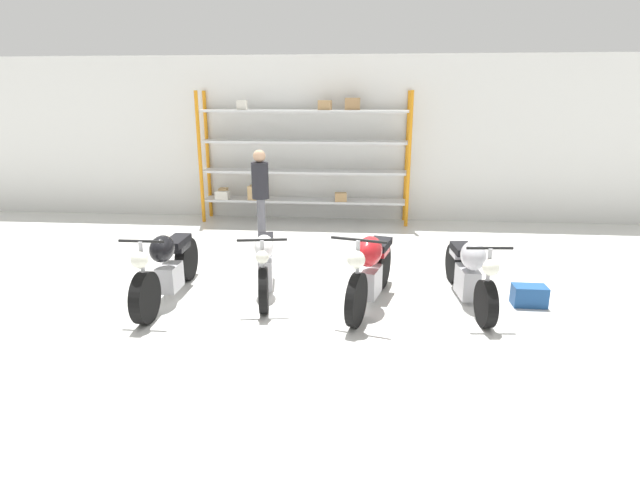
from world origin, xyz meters
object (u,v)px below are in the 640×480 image
Objects in this scene: shelving_rack at (301,157)px; motorcycle_black at (167,267)px; motorcycle_white at (265,262)px; person_browsing at (260,188)px; motorcycle_silver at (469,271)px; toolbox at (529,296)px; motorcycle_red at (371,268)px.

shelving_rack reaches higher than motorcycle_black.
motorcycle_white is at bearing 106.97° from motorcycle_black.
person_browsing is (-0.55, -1.78, -0.39)m from shelving_rack.
toolbox is at bearing 81.01° from motorcycle_silver.
motorcycle_red is 1.37m from motorcycle_silver.
motorcycle_white reaches higher than toolbox.
shelving_rack is 2.59× the size of person_browsing.
motorcycle_white is 1.04× the size of motorcycle_red.
shelving_rack reaches higher than toolbox.
motorcycle_silver reaches higher than motorcycle_white.
toolbox is (0.80, -0.06, -0.30)m from motorcycle_silver.
motorcycle_red is 3.59m from person_browsing.
person_browsing is 4.04× the size of toolbox.
shelving_rack is 10.47× the size of toolbox.
motorcycle_silver is at bearing 77.83° from motorcycle_white.
motorcycle_silver is 4.82× the size of toolbox.
motorcycle_silver is at bearing 175.80° from toolbox.
person_browsing is at bearing -132.60° from motorcycle_silver.
toolbox is at bearing 91.89° from motorcycle_black.
person_browsing reaches higher than motorcycle_silver.
motorcycle_black is 3.06m from person_browsing.
person_browsing reaches higher than motorcycle_black.
toolbox is (4.93, 0.21, -0.33)m from motorcycle_black.
toolbox is at bearing 109.90° from motorcycle_red.
person_browsing reaches higher than toolbox.
shelving_rack is 2.22× the size of motorcycle_white.
shelving_rack is at bearing -151.97° from motorcycle_silver.
person_browsing is at bearing -176.61° from motorcycle_white.
person_browsing is (-3.41, 2.65, 0.61)m from motorcycle_silver.
motorcycle_black is 4.95m from toolbox.
motorcycle_black is 2.79m from motorcycle_red.
toolbox is (2.14, 0.18, -0.39)m from motorcycle_red.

